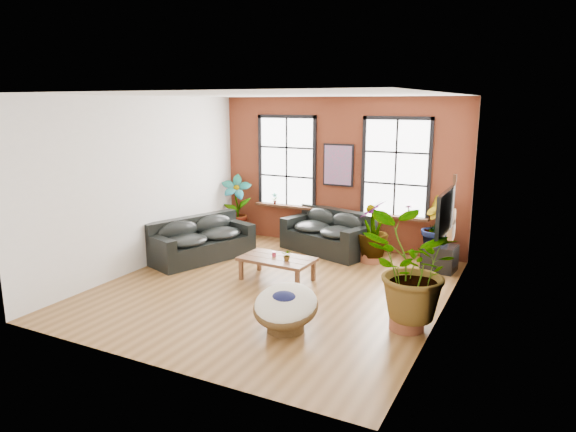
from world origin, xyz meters
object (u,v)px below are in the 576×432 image
object	(u,v)px
sofa_back	(329,233)
papasan_chair	(286,307)
sofa_left	(200,241)
coffee_table	(277,260)

from	to	relation	value
sofa_back	papasan_chair	world-z (taller)	sofa_back
sofa_left	papasan_chair	xyz separation A→B (m)	(3.34, -2.42, -0.03)
papasan_chair	coffee_table	bearing A→B (deg)	113.93
sofa_left	papasan_chair	size ratio (longest dim) A/B	2.21
sofa_left	coffee_table	bearing A→B (deg)	-83.07
sofa_left	coffee_table	world-z (taller)	sofa_left
papasan_chair	sofa_back	bearing A→B (deg)	96.57
sofa_back	sofa_left	bearing A→B (deg)	-124.26
sofa_back	sofa_left	distance (m)	2.91
coffee_table	sofa_left	bearing A→B (deg)	170.24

